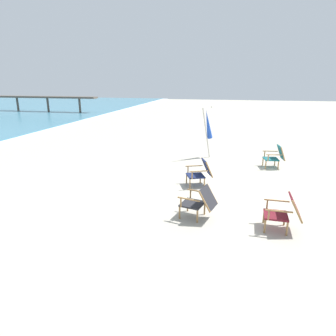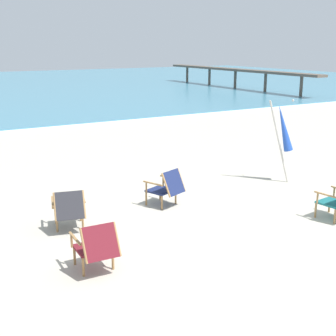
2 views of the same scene
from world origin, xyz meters
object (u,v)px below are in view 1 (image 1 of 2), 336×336
object	(u,v)px
beach_chair_far_center	(285,211)
beach_chair_front_right	(201,172)
beach_chair_mid_center	(200,201)
umbrella_furled_blue	(208,125)
beach_chair_back_left	(275,156)

from	to	relation	value
beach_chair_far_center	beach_chair_front_right	world-z (taller)	beach_chair_front_right
beach_chair_front_right	beach_chair_mid_center	distance (m)	2.22
umbrella_furled_blue	beach_chair_back_left	bearing A→B (deg)	-108.83
beach_chair_far_center	beach_chair_front_right	distance (m)	3.13
beach_chair_far_center	umbrella_furled_blue	distance (m)	6.19
beach_chair_far_center	umbrella_furled_blue	world-z (taller)	umbrella_furled_blue
beach_chair_mid_center	beach_chair_back_left	bearing A→B (deg)	-24.97
beach_chair_far_center	beach_chair_back_left	world-z (taller)	beach_chair_back_left
beach_chair_front_right	umbrella_furled_blue	world-z (taller)	umbrella_furled_blue
beach_chair_back_left	beach_chair_front_right	size ratio (longest dim) A/B	0.93
beach_chair_back_left	beach_chair_mid_center	bearing A→B (deg)	155.03
beach_chair_back_left	beach_chair_far_center	bearing A→B (deg)	175.43
beach_chair_far_center	umbrella_furled_blue	bearing A→B (deg)	20.38
beach_chair_mid_center	umbrella_furled_blue	distance (m)	5.64
beach_chair_far_center	umbrella_furled_blue	xyz separation A→B (m)	(5.74, 2.13, 0.92)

